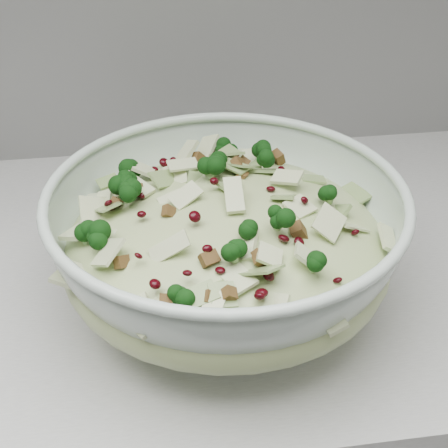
% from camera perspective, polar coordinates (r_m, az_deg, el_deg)
% --- Properties ---
extents(mixing_bowl, '(0.43, 0.43, 0.15)m').
position_cam_1_polar(mixing_bowl, '(0.65, 0.19, -1.99)').
color(mixing_bowl, silver).
rests_on(mixing_bowl, counter).
extents(salad, '(0.42, 0.42, 0.15)m').
position_cam_1_polar(salad, '(0.64, 0.20, -0.27)').
color(salad, '#ACBB80').
rests_on(salad, mixing_bowl).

